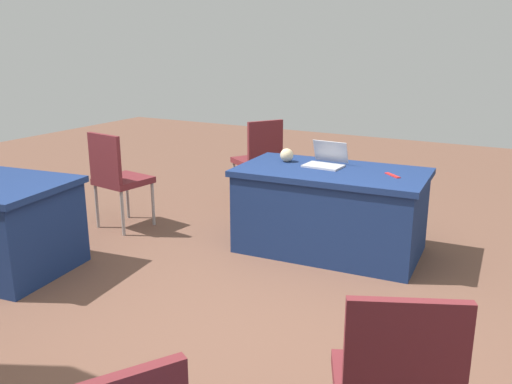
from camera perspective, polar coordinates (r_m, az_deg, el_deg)
The scene contains 8 objects.
ground_plane at distance 3.63m, azimuth 0.92°, elevation -13.84°, with size 14.40×14.40×0.00m, color brown.
table_foreground at distance 4.75m, azimuth 7.75°, elevation -1.90°, with size 1.63×0.96×0.73m.
chair_near_front at distance 5.38m, azimuth -14.28°, elevation 1.77°, with size 0.50×0.50×0.94m.
chair_tucked_right at distance 6.06m, azimuth 0.38°, elevation 3.78°, with size 0.61×0.61×0.94m.
chair_by_pillar at distance 2.21m, azimuth 14.34°, elevation -18.84°, with size 0.58×0.58×0.96m.
laptop_silver at distance 4.77m, azimuth 7.25°, elevation 3.18°, with size 0.33×0.31×0.21m.
yarn_ball at distance 4.90m, azimuth 3.22°, elevation 3.86°, with size 0.12×0.12×0.12m, color beige.
scissors_red at distance 4.53m, azimuth 14.03°, elevation 1.70°, with size 0.18×0.04×0.01m, color red.
Camera 1 is at (-1.47, 2.79, 1.79)m, focal length 38.41 mm.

